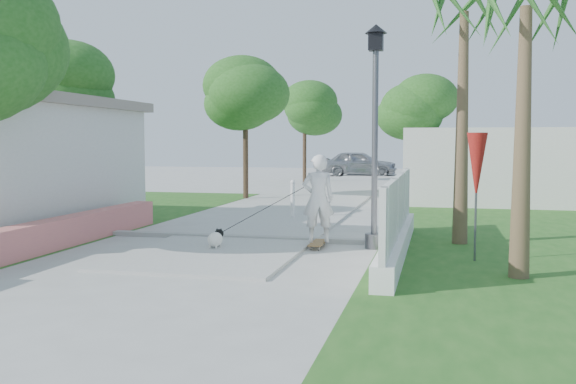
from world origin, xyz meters
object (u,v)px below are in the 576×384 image
(patio_umbrella, at_px, (477,167))
(parked_car, at_px, (359,163))
(dog, at_px, (216,239))
(street_lamp, at_px, (375,127))
(skateboarder, at_px, (281,206))
(bollard, at_px, (293,198))

(patio_umbrella, bearing_deg, parked_car, 101.01)
(patio_umbrella, distance_m, dog, 5.14)
(street_lamp, relative_size, patio_umbrella, 1.93)
(patio_umbrella, relative_size, dog, 3.74)
(dog, bearing_deg, street_lamp, 19.08)
(street_lamp, bearing_deg, skateboarder, -169.90)
(dog, xyz_separation_m, parked_car, (-0.62, 28.46, 0.57))
(street_lamp, xyz_separation_m, parked_car, (-3.65, 27.55, -1.62))
(skateboarder, bearing_deg, parked_car, -103.96)
(bollard, bearing_deg, street_lamp, -59.04)
(bollard, bearing_deg, dog, -93.51)
(street_lamp, relative_size, dog, 7.22)
(patio_umbrella, height_order, dog, patio_umbrella)
(bollard, relative_size, skateboarder, 0.48)
(dog, relative_size, parked_car, 0.13)
(street_lamp, xyz_separation_m, bollard, (-2.70, 4.50, -1.84))
(street_lamp, distance_m, skateboarder, 2.45)
(street_lamp, bearing_deg, bollard, 120.96)
(street_lamp, xyz_separation_m, skateboarder, (-1.84, -0.33, -1.58))
(bollard, height_order, parked_car, parked_car)
(bollard, height_order, skateboarder, skateboarder)
(street_lamp, height_order, dog, street_lamp)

